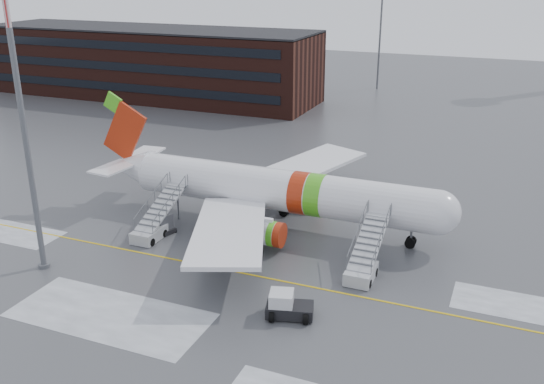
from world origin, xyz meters
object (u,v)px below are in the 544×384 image
at_px(airliner, 271,189).
at_px(light_mast_near, 22,118).
at_px(pushback_tug, 287,306).
at_px(airstair_fwd, 364,263).
at_px(uld_container, 162,224).
at_px(airstair_aft, 153,225).

height_order(airliner, light_mast_near, light_mast_near).
bearing_deg(pushback_tug, airstair_fwd, 66.33).
bearing_deg(uld_container, airstair_fwd, -3.28).
xyz_separation_m(airstair_aft, uld_container, (0.17, 1.08, -0.24)).
relative_size(airstair_aft, pushback_tug, 2.17).
xyz_separation_m(airliner, pushback_tug, (7.11, -14.26, -2.61)).
relative_size(airliner, uld_container, 13.75).
relative_size(airliner, pushback_tug, 9.87).
distance_m(airstair_aft, light_mast_near, 14.78).
distance_m(airstair_aft, uld_container, 1.12).
height_order(airstair_fwd, uld_container, airstair_fwd).
relative_size(pushback_tug, uld_container, 1.39).
bearing_deg(airstair_fwd, airstair_aft, 180.00).
distance_m(pushback_tug, light_mast_near, 23.49).
xyz_separation_m(uld_container, light_mast_near, (-5.07, -9.46, 11.38)).
bearing_deg(airliner, light_mast_near, -132.00).
bearing_deg(light_mast_near, airstair_fwd, 19.30).
distance_m(uld_container, light_mast_near, 15.64).
bearing_deg(uld_container, airliner, 33.13).
relative_size(uld_container, light_mast_near, 0.11).
height_order(airliner, uld_container, airliner).
xyz_separation_m(pushback_tug, uld_container, (-15.46, 8.80, 0.02)).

